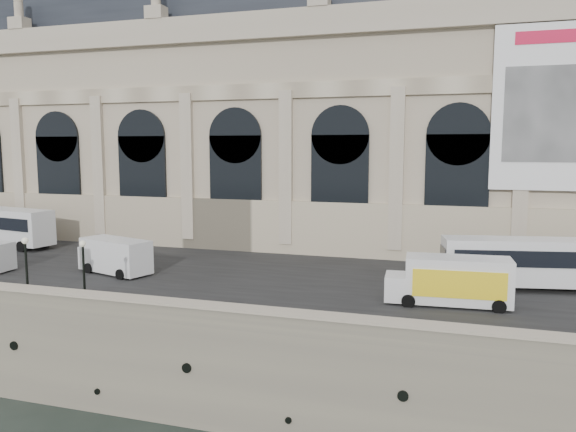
% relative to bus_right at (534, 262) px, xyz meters
% --- Properties ---
extents(ground, '(260.00, 260.00, 0.00)m').
position_rel_bus_right_xyz_m(ground, '(-21.38, -14.32, -8.04)').
color(ground, black).
rests_on(ground, ground).
extents(quay, '(160.00, 70.00, 6.00)m').
position_rel_bus_right_xyz_m(quay, '(-21.38, 20.68, -5.04)').
color(quay, gray).
rests_on(quay, ground).
extents(street, '(160.00, 24.00, 0.06)m').
position_rel_bus_right_xyz_m(street, '(-21.38, -0.32, -2.01)').
color(street, '#2D2D2D').
rests_on(street, quay).
extents(parapet, '(160.00, 1.40, 1.21)m').
position_rel_bus_right_xyz_m(parapet, '(-21.38, -13.72, -1.42)').
color(parapet, gray).
rests_on(parapet, quay).
extents(museum, '(69.00, 18.70, 29.10)m').
position_rel_bus_right_xyz_m(museum, '(-27.35, 16.54, 11.69)').
color(museum, '#C5B398').
rests_on(museum, quay).
extents(bus_right, '(12.58, 4.84, 3.63)m').
position_rel_bus_right_xyz_m(bus_right, '(0.00, 0.00, 0.00)').
color(bus_right, silver).
rests_on(bus_right, quay).
extents(van_c, '(6.66, 4.09, 2.78)m').
position_rel_bus_right_xyz_m(van_c, '(-31.07, -4.13, -0.62)').
color(van_c, silver).
rests_on(van_c, quay).
extents(box_truck, '(7.84, 3.19, 3.10)m').
position_rel_bus_right_xyz_m(box_truck, '(-5.41, -5.55, -0.48)').
color(box_truck, silver).
rests_on(box_truck, quay).
extents(lamp_left, '(0.43, 0.43, 4.19)m').
position_rel_bus_right_xyz_m(lamp_left, '(-31.62, -12.67, 0.05)').
color(lamp_left, black).
rests_on(lamp_left, quay).
extents(lamp_right, '(0.41, 0.41, 4.01)m').
position_rel_bus_right_xyz_m(lamp_right, '(-27.99, -11.71, -0.04)').
color(lamp_right, black).
rests_on(lamp_right, quay).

